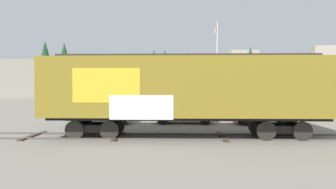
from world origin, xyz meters
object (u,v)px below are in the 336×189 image
parked_car_tan (183,110)px  parked_car_green (100,112)px  freight_car (187,89)px  flagpole (217,58)px  parked_car_red (263,112)px

parked_car_tan → parked_car_green: bearing=-174.9°
parked_car_green → parked_car_tan: bearing=5.1°
freight_car → parked_car_green: size_ratio=3.12×
flagpole → parked_car_green: (-9.10, -7.17, -4.42)m
flagpole → parked_car_red: size_ratio=2.10×
freight_car → flagpole: 12.71m
parked_car_green → freight_car: bearing=-39.6°
freight_car → parked_car_red: size_ratio=3.43×
flagpole → parked_car_green: flagpole is taller
parked_car_tan → parked_car_red: 5.44m
freight_car → parked_car_tan: freight_car is taller
freight_car → flagpole: (3.34, 11.94, 2.78)m
flagpole → parked_car_red: flagpole is taller
parked_car_red → flagpole: bearing=106.6°
parked_car_tan → parked_car_red: bearing=-3.5°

